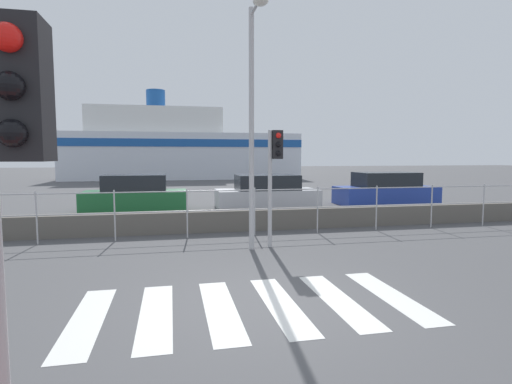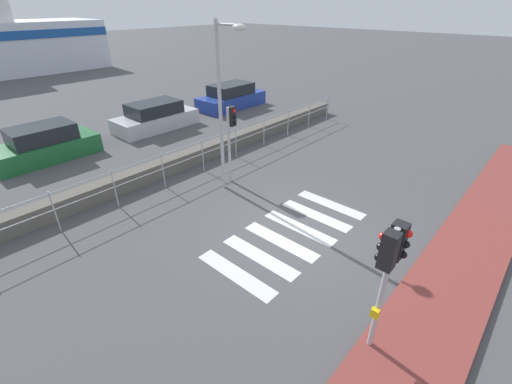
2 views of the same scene
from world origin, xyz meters
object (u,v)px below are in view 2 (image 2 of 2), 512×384
parked_car_green (45,145)px  traffic_light_far (231,128)px  parked_car_silver (155,117)px  traffic_light_near (390,259)px  parked_car_blue (231,97)px  streetlamp (224,92)px

parked_car_green → traffic_light_far: bearing=-62.5°
parked_car_silver → parked_car_green: bearing=180.0°
traffic_light_near → parked_car_silver: 15.39m
traffic_light_far → parked_car_blue: 10.45m
traffic_light_far → parked_car_green: bearing=117.5°
parked_car_blue → streetlamp: bearing=-135.1°
traffic_light_near → traffic_light_far: (3.29, 7.10, -0.16)m
traffic_light_near → parked_car_blue: 17.99m
parked_car_green → parked_car_blue: bearing=0.0°
streetlamp → parked_car_blue: bearing=44.9°
traffic_light_far → traffic_light_near: bearing=-114.9°
parked_car_blue → parked_car_green: bearing=180.0°
parked_car_blue → traffic_light_far: bearing=-134.4°
traffic_light_near → streetlamp: streetlamp is taller
streetlamp → parked_car_green: size_ratio=1.36×
parked_car_green → parked_car_silver: parked_car_green is taller
streetlamp → parked_car_silver: 8.59m
parked_car_blue → traffic_light_near: bearing=-126.0°
traffic_light_far → parked_car_green: size_ratio=0.69×
parked_car_blue → parked_car_silver: bearing=180.0°
streetlamp → parked_car_blue: size_ratio=1.22×
streetlamp → traffic_light_far: bearing=33.2°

